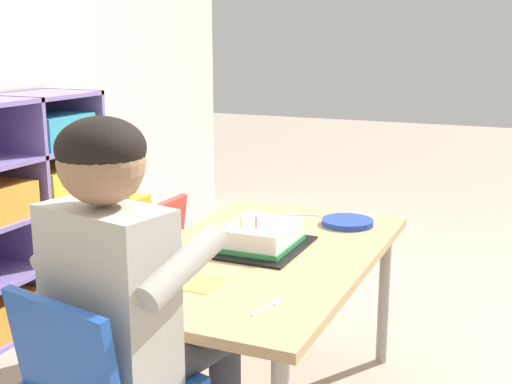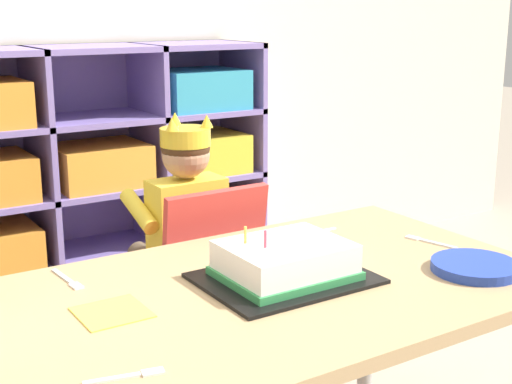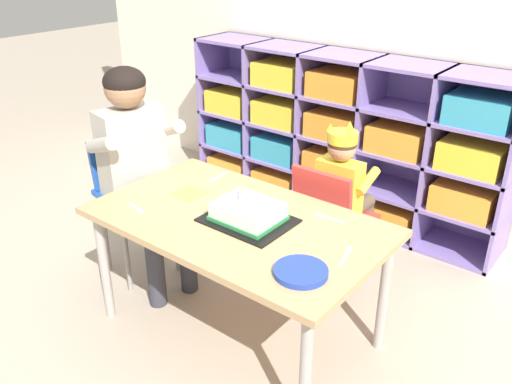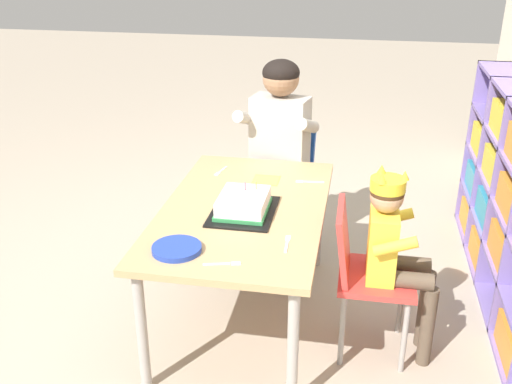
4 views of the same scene
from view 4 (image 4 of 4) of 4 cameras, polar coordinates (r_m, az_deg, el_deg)
The scene contains 13 objects.
ground at distance 2.87m, azimuth -1.10°, elevation -11.84°, with size 16.00×16.00×0.00m, color tan.
activity_table at distance 2.61m, azimuth -1.18°, elevation -2.57°, with size 1.20×0.70×0.57m.
classroom_chair_blue at distance 2.51m, azimuth 10.33°, elevation -7.31°, with size 0.33×0.34×0.67m.
child_with_crown at distance 2.45m, azimuth 13.16°, elevation -4.85°, with size 0.30×0.31×0.84m.
classroom_chair_adult_side at distance 3.30m, azimuth 2.54°, elevation 2.17°, with size 0.37×0.39×0.72m.
adult_helper_seated at distance 3.12m, azimuth 1.93°, elevation 5.17°, with size 0.46×0.45×1.08m.
birthday_cake_on_tray at distance 2.52m, azimuth -1.24°, elevation -1.26°, with size 0.35×0.27×0.12m.
paper_plate_stack at distance 2.25m, azimuth -7.67°, elevation -5.44°, with size 0.19×0.19×0.02m, color #233DA3.
paper_napkin_square at distance 2.86m, azimuth 0.97°, elevation 1.17°, with size 0.13×0.13×0.00m, color #F4DB4C.
fork_near_child_seat at distance 2.97m, azimuth -3.45°, elevation 2.00°, with size 0.13×0.04×0.00m.
fork_beside_plate_stack at distance 2.85m, azimuth 5.04°, elevation 1.00°, with size 0.03×0.14×0.00m.
fork_near_cake_tray at distance 2.29m, azimuth 3.02°, elevation -4.93°, with size 0.13×0.02×0.00m.
fork_at_table_front_edge at distance 2.16m, azimuth -3.05°, elevation -6.94°, with size 0.05×0.14×0.00m.
Camera 4 is at (2.28, 0.48, 1.68)m, focal length 41.40 mm.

